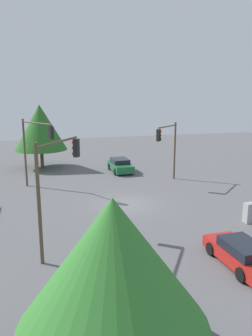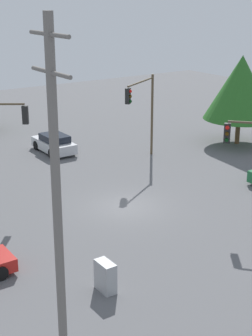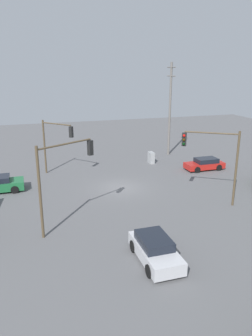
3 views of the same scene
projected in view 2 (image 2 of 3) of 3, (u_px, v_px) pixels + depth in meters
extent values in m
plane|color=#5B5B5E|center=(126.00, 207.00, 29.65)|extent=(80.00, 80.00, 0.00)
cylinder|color=black|center=(1.00, 273.00, 21.95)|extent=(0.22, 0.66, 0.66)
cube|color=silver|center=(54.00, 145.00, 39.66)|extent=(4.23, 1.83, 0.74)
cube|color=black|center=(55.00, 138.00, 39.29)|extent=(2.33, 1.61, 0.50)
cylinder|color=black|center=(36.00, 145.00, 40.28)|extent=(0.72, 0.22, 0.72)
cylinder|color=black|center=(56.00, 142.00, 41.22)|extent=(0.72, 0.22, 0.72)
cylinder|color=black|center=(52.00, 154.00, 38.24)|extent=(0.72, 0.22, 0.72)
cylinder|color=black|center=(72.00, 150.00, 39.17)|extent=(0.72, 0.22, 0.72)
cylinder|color=brown|center=(152.00, 115.00, 38.35)|extent=(0.18, 0.18, 6.10)
cylinder|color=brown|center=(141.00, 82.00, 35.61)|extent=(2.25, 3.76, 0.12)
cube|color=black|center=(128.00, 96.00, 33.98)|extent=(0.41, 0.43, 1.05)
sphere|color=red|center=(130.00, 91.00, 33.80)|extent=(0.22, 0.22, 0.22)
sphere|color=#392605|center=(130.00, 96.00, 33.91)|extent=(0.22, 0.22, 0.22)
sphere|color=black|center=(130.00, 101.00, 34.02)|extent=(0.22, 0.22, 0.22)
cube|color=black|center=(25.00, 115.00, 29.11)|extent=(0.42, 0.44, 1.05)
sphere|color=red|center=(25.00, 108.00, 29.17)|extent=(0.22, 0.22, 0.22)
sphere|color=#392605|center=(26.00, 114.00, 29.28)|extent=(0.22, 0.22, 0.22)
sphere|color=black|center=(26.00, 120.00, 29.38)|extent=(0.22, 0.22, 0.22)
cube|color=black|center=(227.00, 133.00, 27.05)|extent=(0.44, 0.44, 1.05)
sphere|color=red|center=(227.00, 128.00, 26.78)|extent=(0.22, 0.22, 0.22)
sphere|color=#392605|center=(227.00, 134.00, 26.89)|extent=(0.22, 0.22, 0.22)
sphere|color=black|center=(227.00, 140.00, 27.00)|extent=(0.22, 0.22, 0.22)
cylinder|color=slate|center=(57.00, 210.00, 15.15)|extent=(0.28, 0.28, 11.25)
cylinder|color=slate|center=(49.00, 34.00, 13.53)|extent=(2.20, 0.12, 0.12)
cylinder|color=slate|center=(51.00, 72.00, 13.85)|extent=(2.20, 0.12, 0.12)
cube|color=#9EA0A3|center=(105.00, 277.00, 21.08)|extent=(0.99, 0.52, 1.31)
cylinder|color=brown|center=(238.00, 131.00, 41.78)|extent=(0.38, 0.38, 2.09)
cone|color=#286623|center=(241.00, 87.00, 40.63)|extent=(5.76, 5.76, 5.04)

